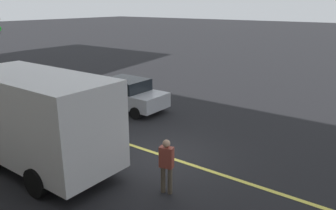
{
  "coord_description": "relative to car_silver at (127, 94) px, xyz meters",
  "views": [
    {
      "loc": [
        -6.92,
        8.97,
        5.41
      ],
      "look_at": [
        -0.33,
        0.11,
        2.05
      ],
      "focal_mm": 35.8,
      "sensor_mm": 36.0,
      "label": 1
    }
  ],
  "objects": [
    {
      "name": "lane_stripe_center",
      "position": [
        -4.98,
        3.41,
        -0.83
      ],
      "size": [
        80.0,
        0.16,
        0.01
      ],
      "primitive_type": "cube",
      "color": "#D8CC4C",
      "rests_on": "ground"
    },
    {
      "name": "ground",
      "position": [
        -4.98,
        3.41,
        -0.83
      ],
      "size": [
        200.0,
        200.0,
        0.0
      ],
      "primitive_type": "plane",
      "color": "black"
    },
    {
      "name": "truck_white",
      "position": [
        -1.42,
        6.59,
        0.87
      ],
      "size": [
        8.31,
        2.63,
        3.25
      ],
      "color": "silver",
      "rests_on": "ground"
    },
    {
      "name": "car_silver",
      "position": [
        0.0,
        0.0,
        0.0
      ],
      "size": [
        4.24,
        2.1,
        1.64
      ],
      "color": "#A8AAB2",
      "rests_on": "ground"
    },
    {
      "name": "pedestrian_with_backpack",
      "position": [
        -6.61,
        5.33,
        0.16
      ],
      "size": [
        0.44,
        0.43,
        1.7
      ],
      "color": "brown",
      "rests_on": "ground"
    }
  ]
}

